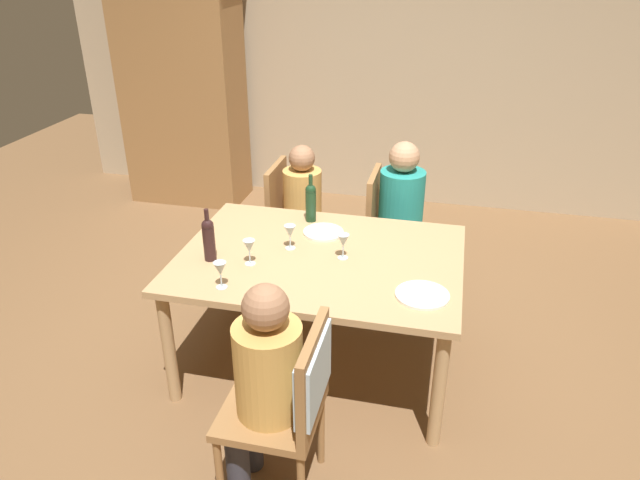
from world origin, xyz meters
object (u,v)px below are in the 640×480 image
object	(u,v)px
chair_far_right	(388,224)
person_woman_host	(306,204)
chair_far_left	(291,215)
person_man_guest	(405,209)
wine_bottle_tall_green	(209,238)
wine_glass_near_right	(290,232)
wine_glass_near_left	(249,247)
person_man_bearded	(263,378)
wine_glass_far	(343,241)
wine_glass_centre	(220,270)
dinner_plate_host	(323,232)
dining_table	(320,267)
dinner_plate_guest_left	(422,295)
wine_bottle_dark_red	(311,201)
chair_near	(297,393)
armoire_cabinet	(183,90)

from	to	relation	value
chair_far_right	person_woman_host	xyz separation A→B (m)	(-0.61, 0.00, 0.10)
chair_far_left	person_man_guest	distance (m)	0.85
wine_bottle_tall_green	wine_glass_near_right	world-z (taller)	wine_bottle_tall_green
wine_glass_near_left	wine_glass_near_right	distance (m)	0.29
person_man_bearded	person_man_guest	distance (m)	1.99
chair_far_left	person_woman_host	size ratio (longest dim) A/B	0.85
wine_bottle_tall_green	wine_glass_far	world-z (taller)	wine_bottle_tall_green
person_man_guest	wine_glass_centre	xyz separation A→B (m)	(-0.81, -1.43, 0.19)
wine_glass_far	dinner_plate_host	size ratio (longest dim) A/B	0.60
person_man_guest	wine_glass_centre	distance (m)	1.66
person_man_bearded	wine_bottle_tall_green	xyz separation A→B (m)	(-0.57, 0.79, 0.24)
dining_table	wine_glass_far	distance (m)	0.23
wine_glass_near_left	wine_glass_far	xyz separation A→B (m)	(0.49, 0.19, 0.00)
person_woman_host	wine_glass_centre	size ratio (longest dim) A/B	7.26
person_man_bearded	dinner_plate_guest_left	distance (m)	0.93
person_man_bearded	wine_bottle_dark_red	world-z (taller)	person_man_bearded
person_man_bearded	wine_glass_far	xyz separation A→B (m)	(0.16, 0.98, 0.21)
wine_glass_far	wine_glass_near_left	bearing A→B (deg)	-159.17
wine_bottle_tall_green	wine_glass_centre	xyz separation A→B (m)	(0.18, -0.27, -0.03)
wine_bottle_dark_red	chair_far_right	bearing A→B (deg)	49.83
dining_table	person_woman_host	distance (m)	1.03
chair_far_left	wine_bottle_tall_green	world-z (taller)	wine_bottle_tall_green
person_woman_host	dinner_plate_guest_left	xyz separation A→B (m)	(0.94, -1.28, 0.13)
wine_glass_far	person_man_bearded	bearing A→B (deg)	-99.31
dining_table	wine_glass_near_left	size ratio (longest dim) A/B	10.82
person_woman_host	wine_bottle_dark_red	xyz separation A→B (m)	(0.17, -0.52, 0.26)
wine_glass_far	dinner_plate_guest_left	xyz separation A→B (m)	(0.47, -0.30, -0.10)
person_man_guest	dinner_plate_guest_left	world-z (taller)	person_man_guest
person_man_bearded	wine_glass_near_left	distance (m)	0.88
chair_far_right	wine_glass_near_right	world-z (taller)	chair_far_right
chair_near	chair_far_right	xyz separation A→B (m)	(0.15, 1.95, -0.06)
chair_near	chair_far_right	bearing A→B (deg)	-4.45
armoire_cabinet	wine_glass_centre	size ratio (longest dim) A/B	14.63
wine_bottle_tall_green	dinner_plate_host	distance (m)	0.74
chair_far_left	wine_bottle_dark_red	world-z (taller)	wine_bottle_dark_red
wine_bottle_dark_red	wine_glass_near_left	bearing A→B (deg)	-106.66
dining_table	chair_near	world-z (taller)	chair_near
wine_bottle_tall_green	wine_bottle_dark_red	xyz separation A→B (m)	(0.43, 0.64, 0.00)
person_man_bearded	wine_glass_centre	xyz separation A→B (m)	(-0.39, 0.52, 0.21)
dining_table	dinner_plate_guest_left	xyz separation A→B (m)	(0.61, -0.30, 0.09)
armoire_cabinet	chair_far_right	bearing A→B (deg)	-32.13
dining_table	wine_glass_centre	world-z (taller)	wine_glass_centre
chair_far_left	chair_far_right	xyz separation A→B (m)	(0.73, 0.00, 0.00)
wine_glass_centre	chair_near	bearing A→B (deg)	-43.60
wine_glass_near_right	wine_glass_far	xyz separation A→B (m)	(0.32, -0.04, 0.00)
armoire_cabinet	person_woman_host	size ratio (longest dim) A/B	2.02
chair_far_left	person_woman_host	bearing A→B (deg)	90.00
person_woman_host	wine_glass_near_left	xyz separation A→B (m)	(-0.02, -1.16, 0.23)
person_woman_host	person_man_guest	distance (m)	0.73
chair_far_right	dinner_plate_host	bearing A→B (deg)	-25.13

